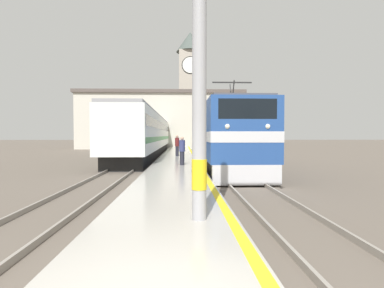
{
  "coord_description": "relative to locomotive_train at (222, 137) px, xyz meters",
  "views": [
    {
      "loc": [
        0.31,
        -3.05,
        2.07
      ],
      "look_at": [
        1.05,
        18.73,
        1.43
      ],
      "focal_mm": 28.0,
      "sensor_mm": 36.0,
      "label": 1
    }
  ],
  "objects": [
    {
      "name": "ground_plane",
      "position": [
        -2.89,
        14.06,
        -1.96
      ],
      "size": [
        200.0,
        200.0,
        0.0
      ],
      "primitive_type": "plane",
      "color": "#60564C"
    },
    {
      "name": "platform",
      "position": [
        -2.89,
        9.06,
        -1.76
      ],
      "size": [
        2.86,
        140.0,
        0.4
      ],
      "color": "#ADA89E",
      "rests_on": "ground"
    },
    {
      "name": "rail_track_near",
      "position": [
        0.0,
        9.06,
        -1.93
      ],
      "size": [
        2.83,
        140.0,
        0.16
      ],
      "color": "#60564C",
      "rests_on": "ground"
    },
    {
      "name": "rail_track_far",
      "position": [
        -6.0,
        9.06,
        -1.93
      ],
      "size": [
        2.84,
        140.0,
        0.16
      ],
      "color": "#60564C",
      "rests_on": "ground"
    },
    {
      "name": "locomotive_train",
      "position": [
        0.0,
        0.0,
        0.0
      ],
      "size": [
        2.92,
        14.88,
        4.81
      ],
      "color": "black",
      "rests_on": "ground"
    },
    {
      "name": "passenger_train",
      "position": [
        -6.0,
        14.82,
        0.2
      ],
      "size": [
        2.92,
        35.67,
        4.02
      ],
      "color": "black",
      "rests_on": "ground"
    },
    {
      "name": "catenary_mast",
      "position": [
        -2.16,
        -13.11,
        1.92
      ],
      "size": [
        2.54,
        0.3,
        7.06
      ],
      "color": "#9E9EA3",
      "rests_on": "platform"
    },
    {
      "name": "person_on_platform",
      "position": [
        -2.95,
        4.8,
        -0.68
      ],
      "size": [
        0.34,
        0.34,
        1.68
      ],
      "color": "#23232D",
      "rests_on": "platform"
    },
    {
      "name": "second_waiting_passenger",
      "position": [
        -2.57,
        -2.25,
        -0.72
      ],
      "size": [
        0.34,
        0.34,
        1.6
      ],
      "color": "#23232D",
      "rests_on": "platform"
    },
    {
      "name": "clock_tower",
      "position": [
        -0.94,
        39.37,
        9.88
      ],
      "size": [
        5.35,
        5.35,
        22.02
      ],
      "color": "#ADA393",
      "rests_on": "ground"
    },
    {
      "name": "station_building",
      "position": [
        -5.82,
        28.26,
        2.45
      ],
      "size": [
        25.44,
        7.38,
        8.77
      ],
      "color": "beige",
      "rests_on": "ground"
    }
  ]
}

